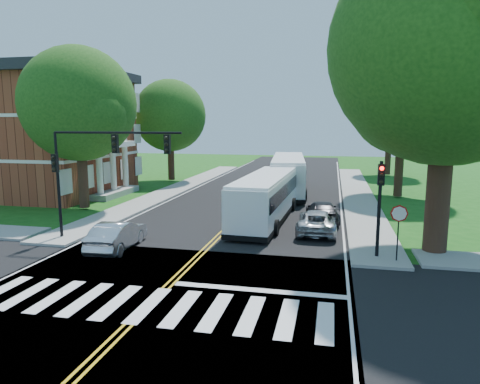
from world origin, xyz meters
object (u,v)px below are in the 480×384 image
(suv, at_px, (317,221))
(signal_ne, at_px, (380,196))
(signal_nw, at_px, (96,159))
(dark_sedan, at_px, (322,212))
(hatchback, at_px, (117,235))
(bus_follow, at_px, (288,174))
(bus_lead, at_px, (266,197))

(suv, bearing_deg, signal_ne, 123.56)
(signal_nw, relative_size, dark_sedan, 1.58)
(signal_ne, height_order, hatchback, signal_ne)
(signal_ne, bearing_deg, bus_follow, 108.30)
(hatchback, relative_size, dark_sedan, 0.95)
(bus_lead, relative_size, hatchback, 2.68)
(signal_nw, height_order, bus_lead, signal_nw)
(bus_follow, height_order, dark_sedan, bus_follow)
(signal_nw, xyz_separation_m, signal_ne, (14.06, 0.01, -1.41))
(bus_lead, height_order, bus_follow, bus_follow)
(bus_lead, height_order, suv, bus_lead)
(bus_lead, xyz_separation_m, bus_follow, (0.23, 11.38, 0.16))
(hatchback, bearing_deg, dark_sedan, -143.84)
(bus_lead, bearing_deg, hatchback, 53.67)
(signal_nw, bearing_deg, suv, 21.32)
(bus_follow, distance_m, hatchback, 20.26)
(signal_ne, distance_m, hatchback, 12.73)
(bus_follow, relative_size, hatchback, 2.97)
(signal_nw, distance_m, bus_follow, 20.00)
(hatchback, bearing_deg, suv, -154.45)
(signal_nw, height_order, hatchback, signal_nw)
(suv, relative_size, dark_sedan, 1.04)
(dark_sedan, bearing_deg, signal_nw, 24.90)
(hatchback, height_order, dark_sedan, hatchback)
(bus_lead, bearing_deg, signal_ne, 135.30)
(bus_lead, distance_m, bus_follow, 11.38)
(bus_lead, bearing_deg, suv, 147.03)
(bus_lead, bearing_deg, signal_nw, 43.16)
(signal_nw, distance_m, suv, 12.55)
(bus_lead, xyz_separation_m, dark_sedan, (3.55, 0.46, -0.90))
(hatchback, bearing_deg, bus_follow, -112.60)
(hatchback, xyz_separation_m, dark_sedan, (9.82, 8.24, -0.05))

